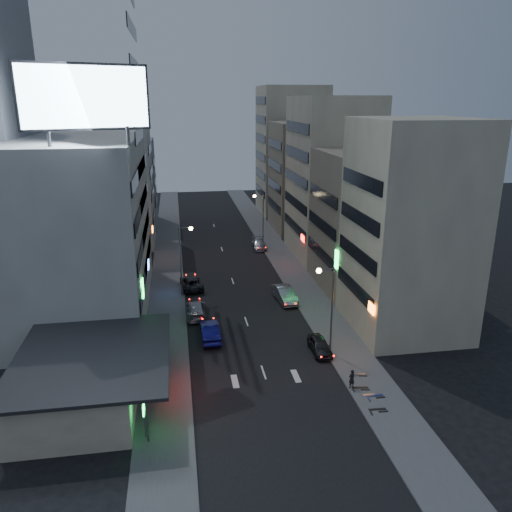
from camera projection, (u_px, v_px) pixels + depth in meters
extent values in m
plane|color=black|center=(273.00, 400.00, 37.39)|extent=(180.00, 180.00, 0.00)
cube|color=#4C4C4F|center=(168.00, 273.00, 64.40)|extent=(4.00, 120.00, 0.12)
cube|color=#4C4C4F|center=(288.00, 267.00, 66.85)|extent=(4.00, 120.00, 0.12)
cube|color=beige|center=(81.00, 381.00, 36.59)|extent=(8.00, 12.00, 3.60)
cube|color=black|center=(92.00, 356.00, 36.16)|extent=(11.00, 13.00, 0.25)
cube|color=black|center=(150.00, 359.00, 36.98)|extent=(0.12, 4.00, 0.90)
cube|color=#FF1E14|center=(152.00, 359.00, 37.00)|extent=(0.04, 3.70, 0.70)
cube|color=#BBBBB6|center=(73.00, 228.00, 50.93)|extent=(14.00, 24.00, 18.00)
cube|color=beige|center=(410.00, 229.00, 46.57)|extent=(10.00, 11.00, 20.00)
cube|color=gray|center=(368.00, 221.00, 58.08)|extent=(11.00, 12.00, 16.00)
cube|color=beige|center=(331.00, 179.00, 69.34)|extent=(10.00, 14.00, 22.00)
cube|color=#BBBBB6|center=(114.00, 180.00, 74.40)|extent=(11.00, 10.00, 20.00)
cube|color=gray|center=(120.00, 183.00, 87.31)|extent=(12.00, 10.00, 15.00)
cube|color=gray|center=(307.00, 177.00, 84.15)|extent=(11.00, 12.00, 18.00)
cube|color=beige|center=(291.00, 151.00, 96.51)|extent=(12.00, 12.00, 24.00)
cylinder|color=#595B60|center=(49.00, 137.00, 38.74)|extent=(0.30, 0.30, 1.50)
cylinder|color=#595B60|center=(128.00, 136.00, 39.66)|extent=(0.30, 0.30, 1.50)
cube|color=black|center=(85.00, 97.00, 38.31)|extent=(9.52, 3.75, 5.00)
cube|color=#BFE7FF|center=(85.00, 97.00, 38.13)|extent=(9.04, 3.34, 4.60)
cylinder|color=#595B60|center=(332.00, 312.00, 42.77)|extent=(0.16, 0.16, 8.00)
cylinder|color=#595B60|center=(326.00, 269.00, 41.49)|extent=(1.40, 0.10, 0.10)
sphere|color=#FFD88C|center=(319.00, 271.00, 41.43)|extent=(0.44, 0.44, 0.44)
cylinder|color=#595B60|center=(180.00, 262.00, 55.91)|extent=(0.16, 0.16, 8.00)
cylinder|color=#595B60|center=(185.00, 228.00, 54.85)|extent=(1.40, 0.10, 0.10)
sphere|color=#FFD88C|center=(191.00, 229.00, 54.97)|extent=(0.44, 0.44, 0.44)
cylinder|color=#595B60|center=(263.00, 221.00, 74.79)|extent=(0.16, 0.16, 8.00)
cylinder|color=#595B60|center=(259.00, 195.00, 73.51)|extent=(1.40, 0.10, 0.10)
sphere|color=#FFD88C|center=(255.00, 196.00, 73.45)|extent=(0.44, 0.44, 0.44)
imported|color=#28292E|center=(320.00, 346.00, 44.23)|extent=(1.60, 3.92, 1.33)
imported|color=#9D9FA5|center=(285.00, 294.00, 55.46)|extent=(2.24, 5.12, 1.64)
imported|color=black|center=(191.00, 283.00, 59.29)|extent=(2.84, 5.29, 1.41)
imported|color=#AFB0B8|center=(259.00, 244.00, 75.09)|extent=(2.13, 4.78, 1.36)
imported|color=navy|center=(210.00, 331.00, 46.63)|extent=(1.74, 4.84, 1.59)
imported|color=gray|center=(196.00, 309.00, 51.70)|extent=(2.14, 5.09, 1.47)
imported|color=black|center=(352.00, 379.00, 38.55)|extent=(0.66, 0.56, 1.54)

